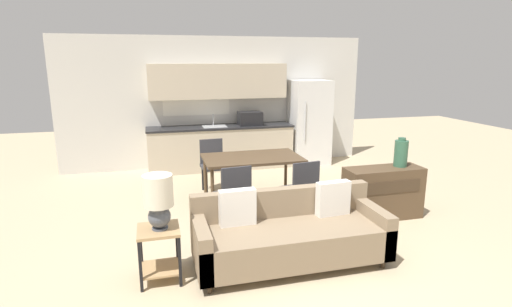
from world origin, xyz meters
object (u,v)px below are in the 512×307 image
(table_lamp, at_px, (158,199))
(vase, at_px, (401,153))
(refrigerator, at_px, (309,122))
(side_table, at_px, (159,246))
(couch, at_px, (289,234))
(dining_chair_near_right, at_px, (301,188))
(dining_chair_far_left, at_px, (213,163))
(credenza, at_px, (383,193))
(dining_chair_near_left, at_px, (234,193))
(dining_table, at_px, (252,161))

(table_lamp, bearing_deg, vase, 15.61)
(refrigerator, relative_size, side_table, 3.20)
(couch, distance_m, table_lamp, 1.49)
(dining_chair_near_right, bearing_deg, dining_chair_far_left, -67.52)
(refrigerator, distance_m, credenza, 3.24)
(table_lamp, bearing_deg, dining_chair_near_left, 47.15)
(refrigerator, xyz_separation_m, dining_chair_far_left, (-2.33, -1.39, -0.40))
(table_lamp, height_order, dining_chair_far_left, table_lamp)
(dining_chair_near_left, bearing_deg, dining_chair_near_right, 173.56)
(side_table, bearing_deg, dining_chair_near_left, 46.37)
(couch, relative_size, credenza, 1.90)
(dining_table, relative_size, table_lamp, 2.63)
(credenza, bearing_deg, side_table, -163.78)
(credenza, distance_m, dining_chair_far_left, 2.82)
(refrigerator, distance_m, vase, 3.17)
(refrigerator, height_order, dining_chair_near_right, refrigerator)
(vase, bearing_deg, credenza, -174.84)
(side_table, xyz_separation_m, table_lamp, (0.02, -0.01, 0.51))
(dining_table, xyz_separation_m, dining_chair_far_left, (-0.48, 0.83, -0.20))
(dining_chair_far_left, bearing_deg, couch, -85.15)
(refrigerator, xyz_separation_m, credenza, (-0.17, -3.19, -0.53))
(side_table, height_order, dining_chair_near_right, dining_chair_near_right)
(table_lamp, height_order, dining_chair_near_right, table_lamp)
(dining_table, height_order, dining_chair_near_left, dining_chair_near_left)
(couch, height_order, credenza, couch)
(vase, bearing_deg, dining_table, 153.99)
(couch, bearing_deg, side_table, -179.37)
(couch, bearing_deg, dining_chair_near_left, 111.59)
(dining_chair_far_left, bearing_deg, side_table, -113.86)
(credenza, bearing_deg, couch, -152.66)
(dining_table, relative_size, dining_chair_near_left, 1.66)
(dining_chair_far_left, bearing_deg, vase, -40.33)
(dining_table, height_order, table_lamp, table_lamp)
(refrigerator, relative_size, credenza, 1.62)
(table_lamp, xyz_separation_m, dining_chair_near_left, (0.98, 1.05, -0.38))
(credenza, distance_m, dining_chair_near_right, 1.21)
(side_table, distance_m, dining_chair_far_left, 2.90)
(couch, height_order, table_lamp, table_lamp)
(dining_table, bearing_deg, credenza, -30.07)
(refrigerator, xyz_separation_m, vase, (0.09, -3.17, 0.03))
(table_lamp, relative_size, dining_chair_near_right, 0.63)
(table_lamp, height_order, dining_chair_near_left, table_lamp)
(dining_table, bearing_deg, refrigerator, 50.20)
(dining_table, bearing_deg, dining_chair_near_right, -60.13)
(dining_table, height_order, couch, couch)
(credenza, bearing_deg, dining_chair_near_left, 176.50)
(vase, bearing_deg, dining_chair_near_left, 177.45)
(table_lamp, xyz_separation_m, credenza, (3.12, 0.92, -0.52))
(dining_table, distance_m, credenza, 1.97)
(vase, xyz_separation_m, dining_chair_far_left, (-2.42, 1.78, -0.43))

